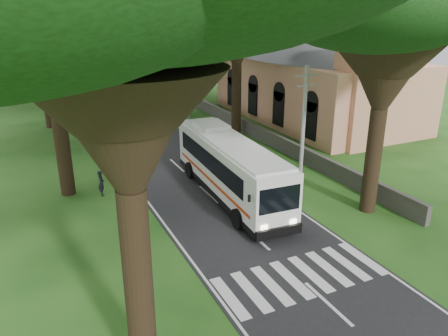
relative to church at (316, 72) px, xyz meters
The scene contains 17 objects.
ground 28.42m from the church, 129.66° to the right, with size 140.00×140.00×0.00m, color #1C4814.
road 18.84m from the church, 169.06° to the left, with size 8.00×120.00×0.04m, color black.
crosswalk 29.96m from the church, 127.19° to the right, with size 8.00×3.00×0.01m, color silver.
property_wall 10.16m from the church, 164.52° to the left, with size 0.35×50.00×1.20m, color #383533.
church is the anchor object (origin of this frame).
pole_near 19.88m from the church, 128.50° to the right, with size 1.60×0.24×8.00m.
pole_mid 13.16m from the church, 160.19° to the left, with size 1.60×0.24×8.00m.
pole_far 27.41m from the church, 116.82° to the left, with size 1.60×0.24×8.00m.
tree_l_midb 27.61m from the church, 161.57° to the left, with size 15.04×15.04×15.10m.
tree_l_far 37.97m from the church, 134.90° to the left, with size 14.87×14.87×15.03m.
tree_r_midb 20.43m from the church, 122.20° to the left, with size 16.35×16.35×14.70m.
tree_r_far 36.39m from the church, 105.20° to the left, with size 13.60×13.60×14.97m.
coach_bus 22.15m from the church, 139.67° to the right, with size 3.37×12.53×3.66m.
distant_car_a 29.53m from the church, 130.59° to the left, with size 1.40×3.49×1.19m, color #BCBDC1.
distant_car_b 41.12m from the church, 120.67° to the left, with size 1.29×3.71×1.22m, color navy.
distant_car_c 41.95m from the church, 113.28° to the left, with size 1.86×4.57×1.33m, color #943415.
pedestrian 26.58m from the church, 155.85° to the right, with size 0.60×0.40×1.65m, color black.
Camera 1 is at (-9.96, -15.34, 11.14)m, focal length 35.00 mm.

